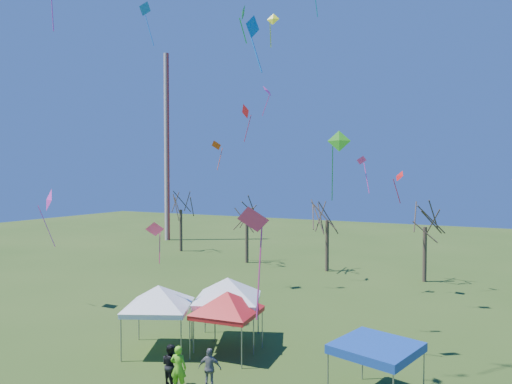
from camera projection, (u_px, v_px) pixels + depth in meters
radio_mast at (167, 147)px, 61.16m from camera, size 0.70×0.70×25.00m
tree_0 at (181, 195)px, 52.23m from camera, size 3.83×3.83×8.44m
tree_1 at (247, 205)px, 45.23m from camera, size 3.42×3.42×7.54m
tree_2 at (327, 202)px, 41.14m from camera, size 3.71×3.71×8.18m
tree_3 at (425, 207)px, 37.03m from camera, size 3.59×3.59×7.91m
tent_white_west at (158, 290)px, 22.43m from camera, size 4.00×4.00×3.75m
tent_white_mid at (228, 282)px, 23.45m from camera, size 4.11×4.11×3.92m
tent_red at (227, 296)px, 22.03m from camera, size 3.98×3.98×3.53m
tent_blue at (376, 348)px, 17.41m from camera, size 3.47×3.47×2.22m
person_dark at (171, 365)px, 18.77m from camera, size 0.95×0.82×1.70m
person_grey at (210, 368)px, 18.52m from camera, size 1.03×0.66×1.63m
person_green at (178, 368)px, 18.32m from camera, size 0.76×0.61×1.82m
kite_27 at (252, 28)px, 17.52m from camera, size 0.58×0.89×2.18m
kite_17 at (339, 142)px, 21.28m from camera, size 1.18×0.81×3.35m
kite_14 at (48, 200)px, 29.65m from camera, size 1.53×1.24×3.93m
kite_7 at (145, 9)px, 33.68m from camera, size 0.93×1.18×3.22m
kite_25 at (243, 14)px, 18.04m from camera, size 0.45×0.68×1.50m
kite_5 at (254, 220)px, 15.52m from camera, size 1.25×0.88×3.91m
kite_18 at (273, 20)px, 24.04m from camera, size 0.72×0.40×1.80m
kite_19 at (399, 176)px, 32.89m from camera, size 1.00×1.03×2.43m
kite_1 at (155, 229)px, 22.76m from camera, size 1.13×1.04×2.13m
kite_22 at (362, 161)px, 33.25m from camera, size 1.10×1.09×2.78m
kite_11 at (268, 91)px, 36.88m from camera, size 0.92×1.25×2.55m
kite_2 at (246, 112)px, 41.12m from camera, size 1.44×1.23×3.48m
kite_13 at (217, 145)px, 42.79m from camera, size 1.22×0.92×2.84m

